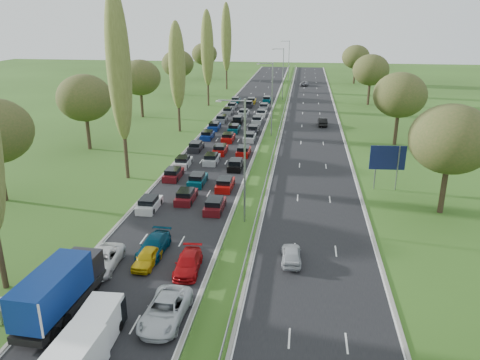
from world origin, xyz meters
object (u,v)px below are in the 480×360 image
(blue_lorry, at_px, (60,288))
(near_car_2, at_px, (102,260))
(white_van_rear, at_px, (96,329))
(direction_sign, at_px, (388,160))

(blue_lorry, bearing_deg, near_car_2, 90.51)
(near_car_2, bearing_deg, white_van_rear, -72.13)
(near_car_2, distance_m, white_van_rear, 9.35)
(white_van_rear, distance_m, direction_sign, 37.25)
(blue_lorry, distance_m, direction_sign, 37.32)
(white_van_rear, bearing_deg, blue_lorry, 140.69)
(direction_sign, bearing_deg, near_car_2, -139.08)
(near_car_2, height_order, white_van_rear, white_van_rear)
(near_car_2, distance_m, direction_sign, 33.10)
(near_car_2, height_order, direction_sign, direction_sign)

